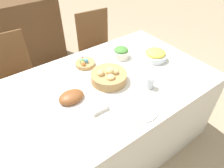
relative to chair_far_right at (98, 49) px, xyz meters
name	(u,v)px	position (x,y,z in m)	size (l,w,h in m)	color
ground_plane	(106,139)	(-0.49, -0.87, -0.51)	(12.00, 12.00, 0.00)	tan
dining_table	(105,115)	(-0.49, -0.87, -0.12)	(1.82, 1.10, 0.77)	silver
chair_far_right	(98,49)	(0.00, 0.00, 0.00)	(0.46, 0.46, 0.96)	brown
chair_far_left	(16,78)	(-1.02, 0.00, 0.00)	(0.44, 0.44, 0.96)	brown
sideboard	(17,37)	(-0.73, 1.01, -0.02)	(1.25, 0.44, 0.96)	brown
bread_basket	(109,76)	(-0.44, -0.87, 0.31)	(0.29, 0.29, 0.13)	#AD8451
egg_basket	(85,63)	(-0.49, -0.56, 0.29)	(0.18, 0.18, 0.08)	#AD8451
ham_platter	(71,98)	(-0.79, -0.89, 0.29)	(0.29, 0.20, 0.08)	silver
pineapple_bowl	(155,55)	(0.09, -0.86, 0.31)	(0.22, 0.22, 0.10)	silver
green_salad_bowl	(121,52)	(-0.14, -0.64, 0.31)	(0.16, 0.16, 0.10)	silver
dinner_plate	(141,109)	(-0.44, -1.26, 0.27)	(0.25, 0.25, 0.01)	silver
fork	(124,119)	(-0.59, -1.26, 0.27)	(0.02, 0.20, 0.00)	silver
knife	(156,100)	(-0.29, -1.26, 0.27)	(0.02, 0.20, 0.00)	silver
spoon	(159,98)	(-0.26, -1.26, 0.27)	(0.02, 0.20, 0.00)	silver
drinking_cup	(150,82)	(-0.23, -1.12, 0.31)	(0.07, 0.07, 0.10)	silver
butter_dish	(98,108)	(-0.68, -1.09, 0.28)	(0.13, 0.08, 0.03)	silver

